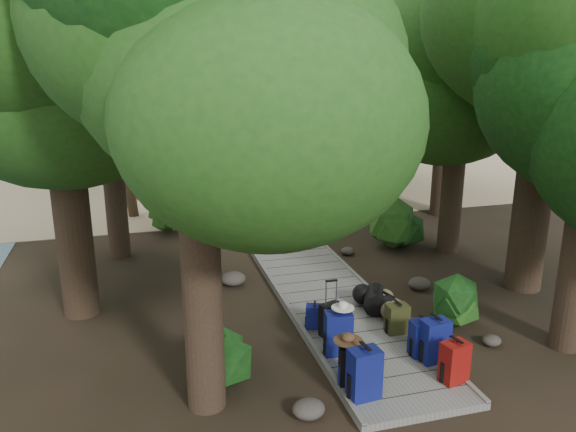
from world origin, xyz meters
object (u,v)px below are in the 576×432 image
object	(u,v)px
backpack_left_d	(315,315)
kayak	(134,193)
backpack_left_c	(338,331)
backpack_right_a	(455,360)
duffel_right_khaki	(388,304)
lone_suitcase_on_sand	(252,189)
backpack_right_d	(397,317)
backpack_left_b	(352,363)
backpack_right_c	(422,336)
sun_lounger	(324,176)
backpack_left_a	(364,371)
backpack_right_b	(435,338)
suitcase_on_boardwalk	(331,319)
duffel_right_black	(375,300)

from	to	relation	value
backpack_left_d	kayak	world-z (taller)	backpack_left_d
backpack_left_c	backpack_right_a	distance (m)	1.89
duffel_right_khaki	lone_suitcase_on_sand	bearing A→B (deg)	78.68
lone_suitcase_on_sand	kayak	world-z (taller)	lone_suitcase_on_sand
backpack_right_a	kayak	xyz separation A→B (m)	(-4.58, 13.74, -0.31)
backpack_right_a	backpack_right_d	bearing A→B (deg)	82.43
backpack_left_b	backpack_right_c	bearing A→B (deg)	32.90
duffel_right_khaki	backpack_left_b	bearing A→B (deg)	-141.35
duffel_right_khaki	sun_lounger	bearing A→B (deg)	62.69
backpack_left_c	kayak	xyz separation A→B (m)	(-3.16, 12.49, -0.37)
backpack_right_d	backpack_left_c	bearing A→B (deg)	-162.32
backpack_left_a	backpack_right_b	size ratio (longest dim) A/B	1.06
backpack_right_a	backpack_left_c	bearing A→B (deg)	126.30
kayak	suitcase_on_boardwalk	bearing A→B (deg)	-88.04
backpack_left_a	backpack_right_c	size ratio (longest dim) A/B	1.25
backpack_right_c	sun_lounger	xyz separation A→B (m)	(2.71, 12.90, -0.10)
duffel_right_khaki	suitcase_on_boardwalk	bearing A→B (deg)	-173.67
backpack_left_c	kayak	distance (m)	12.89
suitcase_on_boardwalk	kayak	size ratio (longest dim) A/B	0.21
suitcase_on_boardwalk	kayak	bearing A→B (deg)	86.44
backpack_left_a	backpack_right_c	bearing A→B (deg)	25.66
kayak	sun_lounger	distance (m)	7.20
backpack_right_a	duffel_right_khaki	distance (m)	2.41
backpack_right_d	suitcase_on_boardwalk	xyz separation A→B (m)	(-1.19, 0.22, 0.01)
backpack_right_b	kayak	size ratio (longest dim) A/B	0.28
backpack_left_d	kayak	xyz separation A→B (m)	(-3.07, 11.50, -0.20)
backpack_left_d	backpack_right_d	world-z (taller)	backpack_right_d
backpack_left_a	duffel_right_black	distance (m)	2.98
duffel_right_khaki	kayak	distance (m)	12.24
backpack_right_a	backpack_left_d	bearing A→B (deg)	111.62
backpack_left_a	backpack_right_b	distance (m)	1.64
backpack_left_d	lone_suitcase_on_sand	distance (m)	10.32
backpack_left_d	lone_suitcase_on_sand	xyz separation A→B (m)	(0.98, 10.27, -0.03)
backpack_left_a	kayak	world-z (taller)	backpack_left_a
backpack_right_c	kayak	bearing A→B (deg)	109.00
backpack_left_c	backpack_right_b	distance (m)	1.56
backpack_right_c	duffel_right_khaki	size ratio (longest dim) A/B	1.17
backpack_right_c	suitcase_on_boardwalk	distance (m)	1.62
backpack_left_a	kayak	size ratio (longest dim) A/B	0.29
backpack_left_c	backpack_right_a	bearing A→B (deg)	-33.15
backpack_left_b	kayak	size ratio (longest dim) A/B	0.25
duffel_right_khaki	suitcase_on_boardwalk	world-z (taller)	suitcase_on_boardwalk
backpack_left_c	sun_lounger	distance (m)	13.12
backpack_right_a	duffel_right_black	world-z (taller)	backpack_right_a
duffel_right_khaki	sun_lounger	distance (m)	11.62
backpack_left_d	suitcase_on_boardwalk	bearing A→B (deg)	-41.63
backpack_left_b	backpack_right_a	bearing A→B (deg)	1.44
suitcase_on_boardwalk	sun_lounger	xyz separation A→B (m)	(3.94, 11.84, -0.06)
backpack_left_c	duffel_right_black	world-z (taller)	backpack_left_c
backpack_right_c	sun_lounger	distance (m)	13.18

